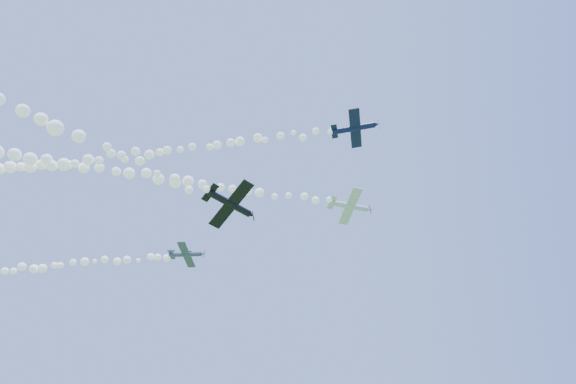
# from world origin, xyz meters

# --- Properties ---
(plane_white) EXTENTS (7.93, 8.19, 2.68)m
(plane_white) POSITION_xyz_m (11.50, 9.52, 52.73)
(plane_white) COLOR silver
(smoke_trail_white) EXTENTS (64.86, 28.85, 3.32)m
(smoke_trail_white) POSITION_xyz_m (-23.03, -4.93, 52.44)
(smoke_trail_white) COLOR white
(plane_navy) EXTENTS (7.34, 7.57, 1.98)m
(plane_navy) POSITION_xyz_m (13.08, -9.73, 52.31)
(plane_navy) COLOR #0D113B
(smoke_trail_navy) EXTENTS (72.04, 3.57, 2.85)m
(smoke_trail_navy) POSITION_xyz_m (-25.10, -9.22, 52.09)
(smoke_trail_navy) COLOR white
(plane_grey) EXTENTS (6.54, 6.75, 2.29)m
(plane_grey) POSITION_xyz_m (-16.78, 8.17, 44.56)
(plane_grey) COLOR #3D4259
(plane_black) EXTENTS (6.38, 6.10, 2.96)m
(plane_black) POSITION_xyz_m (-2.89, -14.61, 36.72)
(plane_black) COLOR black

